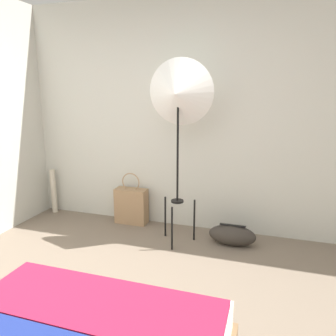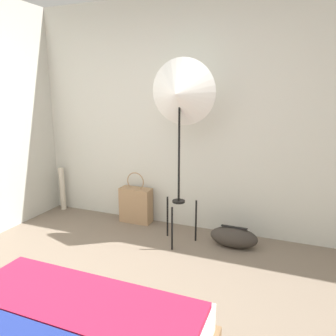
{
  "view_description": "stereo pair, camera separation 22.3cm",
  "coord_description": "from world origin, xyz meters",
  "px_view_note": "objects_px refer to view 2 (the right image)",
  "views": [
    {
      "loc": [
        1.09,
        -1.39,
        1.59
      ],
      "look_at": [
        0.15,
        1.54,
        0.86
      ],
      "focal_mm": 35.0,
      "sensor_mm": 36.0,
      "label": 1
    },
    {
      "loc": [
        1.3,
        -1.32,
        1.59
      ],
      "look_at": [
        0.15,
        1.54,
        0.86
      ],
      "focal_mm": 35.0,
      "sensor_mm": 36.0,
      "label": 2
    }
  ],
  "objects_px": {
    "paper_roll": "(62,189)",
    "tote_bag": "(136,205)",
    "photo_umbrella": "(179,94)",
    "duffel_bag": "(234,237)"
  },
  "relations": [
    {
      "from": "photo_umbrella",
      "to": "tote_bag",
      "type": "xyz_separation_m",
      "value": [
        -0.68,
        0.33,
        -1.33
      ]
    },
    {
      "from": "photo_umbrella",
      "to": "tote_bag",
      "type": "height_order",
      "value": "photo_umbrella"
    },
    {
      "from": "duffel_bag",
      "to": "paper_roll",
      "type": "relative_size",
      "value": 0.84
    },
    {
      "from": "duffel_bag",
      "to": "paper_roll",
      "type": "distance_m",
      "value": 2.41
    },
    {
      "from": "paper_roll",
      "to": "tote_bag",
      "type": "bearing_deg",
      "value": -1.28
    },
    {
      "from": "tote_bag",
      "to": "paper_roll",
      "type": "height_order",
      "value": "tote_bag"
    },
    {
      "from": "photo_umbrella",
      "to": "paper_roll",
      "type": "xyz_separation_m",
      "value": [
        -1.81,
        0.36,
        -1.26
      ]
    },
    {
      "from": "duffel_bag",
      "to": "tote_bag",
      "type": "bearing_deg",
      "value": 169.53
    },
    {
      "from": "photo_umbrella",
      "to": "duffel_bag",
      "type": "height_order",
      "value": "photo_umbrella"
    },
    {
      "from": "tote_bag",
      "to": "duffel_bag",
      "type": "height_order",
      "value": "tote_bag"
    }
  ]
}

